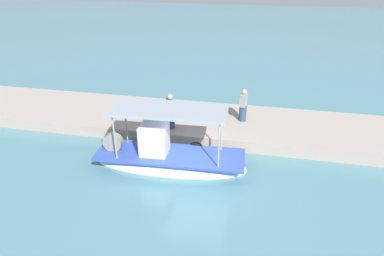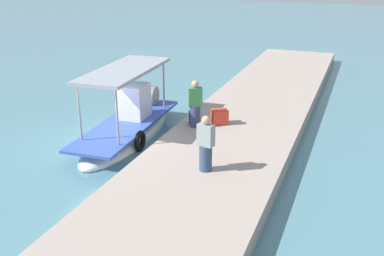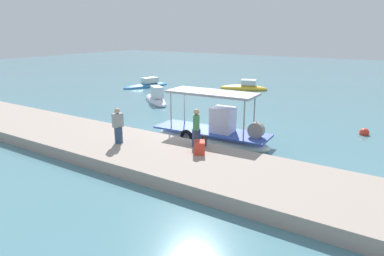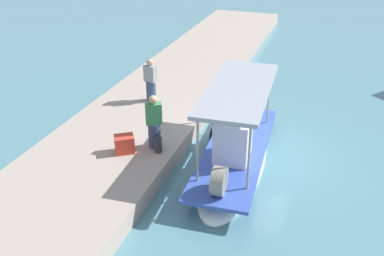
% 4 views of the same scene
% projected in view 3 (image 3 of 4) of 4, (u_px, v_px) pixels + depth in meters
% --- Properties ---
extents(ground_plane, '(120.00, 120.00, 0.00)m').
position_uv_depth(ground_plane, '(196.00, 135.00, 19.27)').
color(ground_plane, teal).
extents(dock_quay, '(36.00, 4.39, 0.55)m').
position_uv_depth(dock_quay, '(144.00, 153.00, 15.69)').
color(dock_quay, '#A7968A').
rests_on(dock_quay, ground_plane).
extents(main_fishing_boat, '(6.53, 2.18, 3.00)m').
position_uv_depth(main_fishing_boat, '(213.00, 134.00, 18.12)').
color(main_fishing_boat, white).
rests_on(main_fishing_boat, ground_plane).
extents(fisherman_near_bollard, '(0.53, 0.56, 1.74)m').
position_uv_depth(fisherman_near_bollard, '(196.00, 130.00, 15.60)').
color(fisherman_near_bollard, '#333E5E').
rests_on(fisherman_near_bollard, dock_quay).
extents(fisherman_by_crate, '(0.45, 0.52, 1.67)m').
position_uv_depth(fisherman_by_crate, '(118.00, 127.00, 16.08)').
color(fisherman_by_crate, navy).
rests_on(fisherman_by_crate, dock_quay).
extents(mooring_bollard, '(0.24, 0.24, 0.50)m').
position_uv_depth(mooring_bollard, '(204.00, 141.00, 15.79)').
color(mooring_bollard, '#2D2D33').
rests_on(mooring_bollard, dock_quay).
extents(cargo_crate, '(0.71, 0.74, 0.55)m').
position_uv_depth(cargo_crate, '(199.00, 147.00, 14.82)').
color(cargo_crate, red).
rests_on(cargo_crate, dock_quay).
extents(marker_buoy, '(0.53, 0.53, 0.53)m').
position_uv_depth(marker_buoy, '(364.00, 133.00, 19.40)').
color(marker_buoy, red).
rests_on(marker_buoy, ground_plane).
extents(moored_boat_near, '(3.09, 5.50, 1.15)m').
position_uv_depth(moored_boat_near, '(146.00, 85.00, 35.72)').
color(moored_boat_near, '#2F7ABA').
rests_on(moored_boat_near, ground_plane).
extents(moored_boat_mid, '(4.91, 3.13, 1.24)m').
position_uv_depth(moored_boat_mid, '(244.00, 88.00, 33.90)').
color(moored_boat_mid, gold).
rests_on(moored_boat_mid, ground_plane).
extents(moored_boat_far, '(4.59, 3.91, 1.61)m').
position_uv_depth(moored_boat_far, '(156.00, 99.00, 28.06)').
color(moored_boat_far, white).
rests_on(moored_boat_far, ground_plane).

